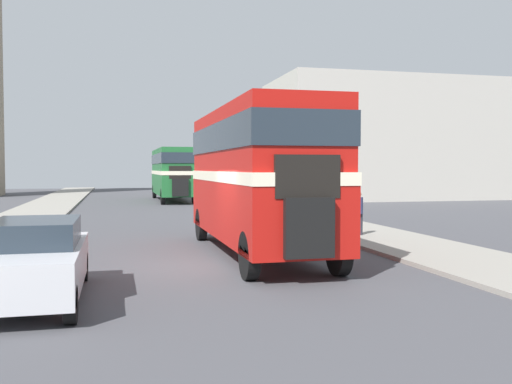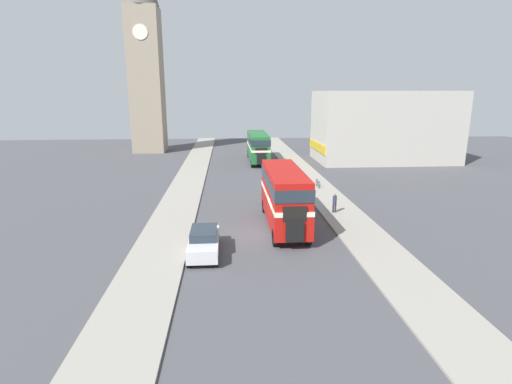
# 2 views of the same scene
# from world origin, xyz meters

# --- Properties ---
(ground_plane) EXTENTS (120.00, 120.00, 0.00)m
(ground_plane) POSITION_xyz_m (0.00, 0.00, 0.00)
(ground_plane) COLOR #47474C
(sidewalk_right) EXTENTS (3.50, 120.00, 0.12)m
(sidewalk_right) POSITION_xyz_m (6.75, 0.00, 0.06)
(sidewalk_right) COLOR gray
(sidewalk_right) RESTS_ON ground_plane
(sidewalk_left) EXTENTS (3.50, 120.00, 0.12)m
(sidewalk_left) POSITION_xyz_m (-6.75, 0.00, 0.06)
(sidewalk_left) COLOR gray
(sidewalk_left) RESTS_ON ground_plane
(double_decker_bus) EXTENTS (2.49, 9.55, 4.23)m
(double_decker_bus) POSITION_xyz_m (1.59, 1.79, 2.52)
(double_decker_bus) COLOR #B2140F
(double_decker_bus) RESTS_ON ground_plane
(bus_distant) EXTENTS (2.52, 11.04, 4.01)m
(bus_distant) POSITION_xyz_m (1.87, 30.12, 2.41)
(bus_distant) COLOR #1E602D
(bus_distant) RESTS_ON ground_plane
(car_parked_near) EXTENTS (1.77, 4.56, 1.55)m
(car_parked_near) POSITION_xyz_m (-3.95, -2.97, 0.80)
(car_parked_near) COLOR silver
(car_parked_near) RESTS_ON ground_plane
(pedestrian_walking) EXTENTS (0.32, 0.32, 1.58)m
(pedestrian_walking) POSITION_xyz_m (6.11, 4.61, 1.01)
(pedestrian_walking) COLOR #282833
(pedestrian_walking) RESTS_ON sidewalk_right
(bicycle_on_pavement) EXTENTS (0.05, 1.76, 0.78)m
(bicycle_on_pavement) POSITION_xyz_m (6.79, 13.56, 0.48)
(bicycle_on_pavement) COLOR black
(bicycle_on_pavement) RESTS_ON sidewalk_right
(church_tower) EXTENTS (5.25, 5.25, 32.54)m
(church_tower) POSITION_xyz_m (-15.18, 41.58, 16.62)
(church_tower) COLOR gray
(church_tower) RESTS_ON ground_plane
(shop_building_block) EXTENTS (19.01, 10.19, 9.77)m
(shop_building_block) POSITION_xyz_m (19.74, 29.69, 4.88)
(shop_building_block) COLOR #B2ADA3
(shop_building_block) RESTS_ON ground_plane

